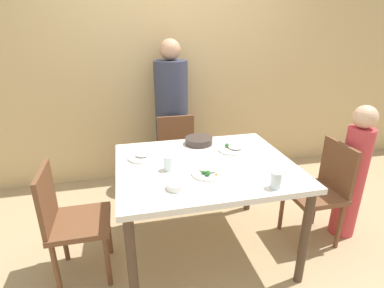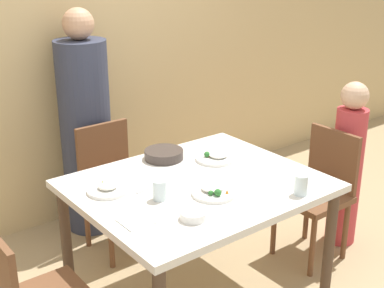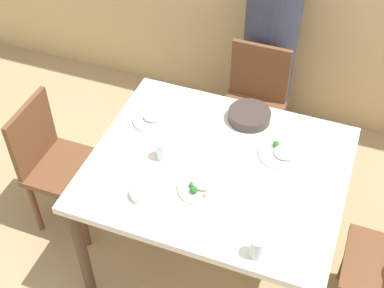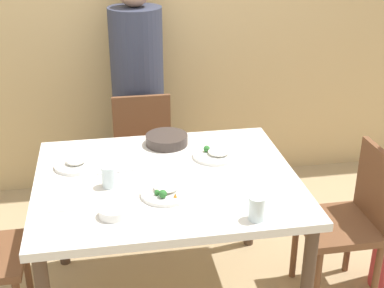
{
  "view_description": "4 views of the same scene",
  "coord_description": "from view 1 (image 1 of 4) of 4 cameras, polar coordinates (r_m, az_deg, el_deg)",
  "views": [
    {
      "loc": [
        -0.55,
        -1.89,
        1.71
      ],
      "look_at": [
        -0.09,
        0.02,
        0.93
      ],
      "focal_mm": 28.0,
      "sensor_mm": 36.0,
      "label": 1
    },
    {
      "loc": [
        -1.63,
        -2.04,
        1.98
      ],
      "look_at": [
        0.01,
        0.07,
        0.98
      ],
      "focal_mm": 50.0,
      "sensor_mm": 36.0,
      "label": 2
    },
    {
      "loc": [
        0.52,
        -1.76,
        2.73
      ],
      "look_at": [
        -0.11,
        -0.08,
        0.97
      ],
      "focal_mm": 50.0,
      "sensor_mm": 36.0,
      "label": 3
    },
    {
      "loc": [
        -0.27,
        -2.28,
        2.01
      ],
      "look_at": [
        0.12,
        -0.03,
        0.96
      ],
      "focal_mm": 50.0,
      "sensor_mm": 36.0,
      "label": 4
    }
  ],
  "objects": [
    {
      "name": "ground_plane",
      "position": [
        2.61,
        2.25,
        -19.36
      ],
      "size": [
        10.0,
        10.0,
        0.0
      ],
      "primitive_type": "plane",
      "color": "tan"
    },
    {
      "name": "wall_back",
      "position": [
        3.44,
        -4.24,
        15.53
      ],
      "size": [
        10.0,
        0.06,
        2.7
      ],
      "color": "tan",
      "rests_on": "ground_plane"
    },
    {
      "name": "dining_table",
      "position": [
        2.22,
        2.51,
        -5.69
      ],
      "size": [
        1.27,
        1.05,
        0.78
      ],
      "color": "silver",
      "rests_on": "ground_plane"
    },
    {
      "name": "chair_adult_spot",
      "position": [
        3.06,
        -2.61,
        -2.2
      ],
      "size": [
        0.4,
        0.4,
        0.86
      ],
      "color": "brown",
      "rests_on": "ground_plane"
    },
    {
      "name": "chair_child_spot",
      "position": [
        2.68,
        23.37,
        -7.76
      ],
      "size": [
        0.4,
        0.4,
        0.86
      ],
      "rotation": [
        0.0,
        0.0,
        -1.57
      ],
      "color": "brown",
      "rests_on": "ground_plane"
    },
    {
      "name": "chair_empty_left",
      "position": [
        2.28,
        -22.28,
        -13.07
      ],
      "size": [
        0.4,
        0.4,
        0.86
      ],
      "rotation": [
        0.0,
        0.0,
        1.57
      ],
      "color": "brown",
      "rests_on": "ground_plane"
    },
    {
      "name": "person_adult",
      "position": [
        3.3,
        -3.84,
        4.31
      ],
      "size": [
        0.36,
        0.36,
        1.59
      ],
      "color": "#33384C",
      "rests_on": "ground_plane"
    },
    {
      "name": "person_child",
      "position": [
        2.81,
        28.23,
        -5.33
      ],
      "size": [
        0.21,
        0.21,
        1.15
      ],
      "color": "#C63D42",
      "rests_on": "ground_plane"
    },
    {
      "name": "bowl_curry",
      "position": [
        2.52,
        1.31,
        0.65
      ],
      "size": [
        0.23,
        0.23,
        0.06
      ],
      "color": "#3D332D",
      "rests_on": "dining_table"
    },
    {
      "name": "plate_rice_adult",
      "position": [
        2.42,
        7.86,
        -0.88
      ],
      "size": [
        0.24,
        0.24,
        0.05
      ],
      "color": "white",
      "rests_on": "dining_table"
    },
    {
      "name": "plate_rice_child",
      "position": [
        2.28,
        -9.43,
        -2.35
      ],
      "size": [
        0.22,
        0.22,
        0.05
      ],
      "color": "white",
      "rests_on": "dining_table"
    },
    {
      "name": "plate_noodles",
      "position": [
        2.02,
        3.15,
        -5.31
      ],
      "size": [
        0.23,
        0.23,
        0.06
      ],
      "color": "white",
      "rests_on": "dining_table"
    },
    {
      "name": "bowl_rice_small",
      "position": [
        1.85,
        -2.94,
        -7.9
      ],
      "size": [
        0.12,
        0.12,
        0.04
      ],
      "color": "white",
      "rests_on": "dining_table"
    },
    {
      "name": "glass_water_tall",
      "position": [
        2.07,
        -4.49,
        -3.64
      ],
      "size": [
        0.07,
        0.07,
        0.1
      ],
      "color": "silver",
      "rests_on": "dining_table"
    },
    {
      "name": "glass_water_short",
      "position": [
        1.91,
        15.71,
        -6.63
      ],
      "size": [
        0.07,
        0.07,
        0.11
      ],
      "color": "silver",
      "rests_on": "dining_table"
    },
    {
      "name": "napkin_folded",
      "position": [
        1.96,
        -10.21,
        -7.02
      ],
      "size": [
        0.14,
        0.14,
        0.01
      ],
      "color": "white",
      "rests_on": "dining_table"
    },
    {
      "name": "fork_steel",
      "position": [
        2.22,
        -4.18,
        -3.23
      ],
      "size": [
        0.18,
        0.04,
        0.01
      ],
      "color": "silver",
      "rests_on": "dining_table"
    }
  ]
}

